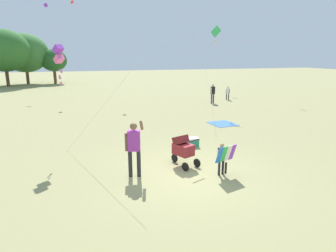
{
  "coord_description": "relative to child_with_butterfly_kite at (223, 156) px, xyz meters",
  "views": [
    {
      "loc": [
        -3.04,
        -7.57,
        3.53
      ],
      "look_at": [
        -0.29,
        1.02,
        1.3
      ],
      "focal_mm": 30.79,
      "sensor_mm": 36.0,
      "label": 1
    }
  ],
  "objects": [
    {
      "name": "ground_plane",
      "position": [
        -0.98,
        0.36,
        -0.61
      ],
      "size": [
        120.0,
        120.0,
        0.0
      ],
      "primitive_type": "plane",
      "color": "#938E5B"
    },
    {
      "name": "child_with_butterfly_kite",
      "position": [
        0.0,
        0.0,
        0.0
      ],
      "size": [
        0.7,
        0.44,
        0.99
      ],
      "color": "#232328",
      "rests_on": "ground"
    },
    {
      "name": "person_adult_flyer",
      "position": [
        -2.52,
        0.72,
        0.38
      ],
      "size": [
        0.62,
        0.5,
        1.72
      ],
      "color": "#232328",
      "rests_on": "ground"
    },
    {
      "name": "stroller",
      "position": [
        -0.85,
        1.1,
        -0.01
      ],
      "size": [
        0.78,
        1.11,
        1.03
      ],
      "color": "black",
      "rests_on": "ground"
    },
    {
      "name": "kite_adult_black",
      "position": [
        -4.49,
        3.8,
        2.92
      ],
      "size": [
        2.44,
        3.16,
        3.89
      ],
      "color": "purple",
      "rests_on": "ground"
    },
    {
      "name": "kite_orange_delta",
      "position": [
        4.35,
        9.44,
        4.11
      ],
      "size": [
        2.1,
        2.2,
        5.31
      ],
      "color": "green",
      "rests_on": "ground"
    },
    {
      "name": "person_red_shirt",
      "position": [
        7.62,
        13.35,
        0.03
      ],
      "size": [
        0.27,
        0.26,
        1.09
      ],
      "color": "#232328",
      "rests_on": "ground"
    },
    {
      "name": "person_sitting_far",
      "position": [
        5.65,
        12.07,
        0.25
      ],
      "size": [
        0.43,
        0.31,
        1.46
      ],
      "color": "#33384C",
      "rests_on": "ground"
    },
    {
      "name": "picnic_blanket",
      "position": [
        3.21,
        5.95,
        -0.6
      ],
      "size": [
        1.32,
        1.43,
        0.02
      ],
      "primitive_type": "cube",
      "rotation": [
        0.0,
        0.0,
        0.07
      ],
      "color": "#3366B2",
      "rests_on": "ground"
    },
    {
      "name": "cooler_box",
      "position": [
        0.24,
        2.88,
        -0.44
      ],
      "size": [
        0.45,
        0.33,
        0.35
      ],
      "color": "#288466",
      "rests_on": "ground"
    }
  ]
}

